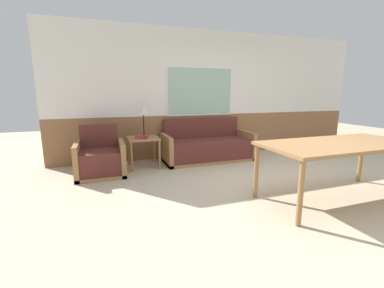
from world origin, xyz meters
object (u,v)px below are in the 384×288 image
(couch, at_px, (207,148))
(table_lamp, at_px, (143,112))
(armchair, at_px, (100,160))
(dining_table, at_px, (340,148))
(side_table, at_px, (143,142))

(couch, bearing_deg, table_lamp, 178.41)
(armchair, distance_m, dining_table, 3.64)
(dining_table, bearing_deg, couch, 108.51)
(couch, xyz_separation_m, side_table, (-1.34, -0.06, 0.21))
(side_table, bearing_deg, dining_table, -47.75)
(table_lamp, bearing_deg, armchair, -155.72)
(dining_table, bearing_deg, armchair, 144.30)
(couch, height_order, armchair, couch)
(couch, height_order, side_table, couch)
(armchair, xyz_separation_m, dining_table, (2.94, -2.11, 0.43))
(armchair, height_order, dining_table, armchair)
(armchair, relative_size, dining_table, 0.41)
(couch, height_order, dining_table, couch)
(side_table, relative_size, table_lamp, 0.95)
(table_lamp, bearing_deg, dining_table, -49.37)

